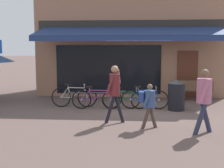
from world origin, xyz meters
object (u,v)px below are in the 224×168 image
(bicycle_silver, at_px, (74,97))
(pedestrian_second_adult, at_px, (204,95))
(bicycle_green, at_px, (125,99))
(bicycle_blue, at_px, (145,99))
(pedestrian_adult, at_px, (115,87))
(litter_bin, at_px, (176,95))
(bicycle_purple, at_px, (97,99))
(park_bench, at_px, (193,90))
(pedestrian_child, at_px, (148,101))

(bicycle_silver, bearing_deg, pedestrian_second_adult, -39.27)
(bicycle_silver, relative_size, pedestrian_second_adult, 1.03)
(bicycle_green, relative_size, bicycle_blue, 0.99)
(pedestrian_adult, height_order, litter_bin, pedestrian_adult)
(bicycle_purple, xyz_separation_m, bicycle_green, (1.03, 0.14, -0.03))
(bicycle_blue, bearing_deg, bicycle_silver, 177.28)
(bicycle_blue, bearing_deg, pedestrian_second_adult, -62.69)
(bicycle_silver, relative_size, bicycle_green, 1.01)
(bicycle_blue, distance_m, park_bench, 2.82)
(bicycle_green, bearing_deg, pedestrian_adult, -100.51)
(bicycle_purple, relative_size, bicycle_green, 1.07)
(bicycle_green, xyz_separation_m, park_bench, (2.84, 1.85, 0.11))
(pedestrian_second_adult, bearing_deg, pedestrian_child, 156.48)
(bicycle_blue, height_order, pedestrian_adult, pedestrian_adult)
(bicycle_green, bearing_deg, pedestrian_second_adult, -57.13)
(bicycle_green, height_order, park_bench, park_bench)
(bicycle_purple, bearing_deg, pedestrian_second_adult, -46.79)
(bicycle_purple, relative_size, litter_bin, 1.69)
(bicycle_blue, distance_m, pedestrian_child, 2.51)
(pedestrian_second_adult, distance_m, park_bench, 4.81)
(bicycle_purple, height_order, litter_bin, litter_bin)
(pedestrian_child, height_order, pedestrian_second_adult, pedestrian_second_adult)
(bicycle_purple, distance_m, pedestrian_child, 2.94)
(pedestrian_adult, distance_m, pedestrian_child, 1.12)
(bicycle_blue, distance_m, litter_bin, 1.14)
(pedestrian_adult, bearing_deg, litter_bin, 53.13)
(park_bench, bearing_deg, bicycle_green, -144.36)
(bicycle_blue, bearing_deg, park_bench, 42.88)
(pedestrian_adult, xyz_separation_m, pedestrian_second_adult, (2.35, -0.89, -0.05))
(bicycle_silver, xyz_separation_m, bicycle_blue, (2.64, -0.21, -0.02))
(pedestrian_adult, xyz_separation_m, pedestrian_child, (0.96, -0.49, -0.30))
(park_bench, bearing_deg, pedestrian_child, -113.65)
(bicycle_silver, xyz_separation_m, pedestrian_child, (2.63, -2.68, 0.36))
(park_bench, bearing_deg, bicycle_silver, -158.38)
(bicycle_silver, xyz_separation_m, pedestrian_adult, (1.67, -2.19, 0.67))
(pedestrian_adult, distance_m, park_bench, 4.96)
(bicycle_green, height_order, bicycle_blue, bicycle_blue)
(bicycle_silver, bearing_deg, litter_bin, -6.46)
(bicycle_purple, distance_m, pedestrian_second_adult, 4.20)
(pedestrian_second_adult, bearing_deg, park_bench, 73.42)
(pedestrian_second_adult, bearing_deg, litter_bin, 87.65)
(bicycle_green, bearing_deg, bicycle_silver, 170.88)
(bicycle_green, bearing_deg, litter_bin, -6.37)
(bicycle_purple, xyz_separation_m, bicycle_blue, (1.74, 0.13, -0.01))
(bicycle_green, height_order, litter_bin, litter_bin)
(bicycle_purple, height_order, bicycle_blue, bicycle_purple)
(bicycle_silver, xyz_separation_m, litter_bin, (3.76, -0.31, 0.15))
(pedestrian_child, bearing_deg, park_bench, 72.18)
(pedestrian_second_adult, distance_m, litter_bin, 2.82)
(bicycle_purple, relative_size, pedestrian_adult, 1.07)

